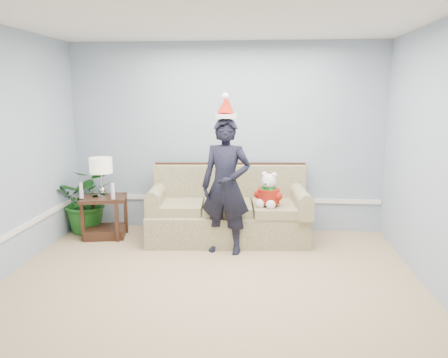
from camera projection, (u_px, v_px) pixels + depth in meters
name	position (u px, v px, depth m)	size (l,w,h in m)	color
room_shell	(202.00, 166.00, 3.84)	(4.54, 5.04, 2.74)	tan
wainscot_trim	(119.00, 223.00, 5.26)	(4.49, 4.99, 0.06)	white
sofa	(228.00, 213.00, 6.03)	(2.22, 1.09, 1.01)	#4F582A
side_table	(105.00, 221.00, 6.10)	(0.69, 0.62, 0.58)	#3A1F15
table_lamp	(101.00, 167.00, 5.94)	(0.31, 0.31, 0.55)	silver
candle_pair	(97.00, 191.00, 5.91)	(0.50, 0.05, 0.22)	silver
houseplant	(88.00, 200.00, 6.28)	(0.85, 0.74, 0.94)	#1B5E1C
man	(226.00, 186.00, 5.41)	(0.62, 0.41, 1.70)	black
santa_hat	(226.00, 107.00, 5.24)	(0.29, 0.32, 0.31)	white
teddy_bear	(269.00, 194.00, 5.69)	(0.36, 0.37, 0.46)	white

